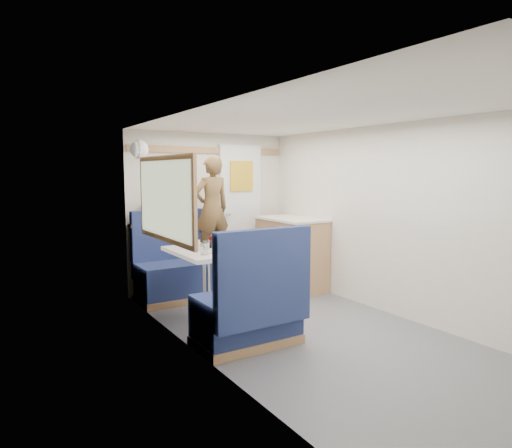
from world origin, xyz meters
TOP-DOWN VIEW (x-y plane):
  - floor at (0.00, 0.00)m, footprint 4.50×4.50m
  - ceiling at (0.00, 0.00)m, footprint 4.50×4.50m
  - wall_back at (0.00, 2.25)m, footprint 2.20×0.02m
  - wall_left at (-1.10, 0.00)m, footprint 0.02×4.50m
  - wall_right at (1.10, 0.00)m, footprint 0.02×4.50m
  - oak_trim_low at (0.00, 2.23)m, footprint 2.15×0.02m
  - oak_trim_high at (0.00, 2.23)m, footprint 2.15×0.02m
  - side_window at (-1.08, 1.00)m, footprint 0.04×1.30m
  - rear_door at (0.45, 2.22)m, footprint 0.62×0.12m
  - dinette_table at (-0.65, 1.00)m, footprint 0.62×0.92m
  - bench_far at (-0.65, 1.86)m, footprint 0.90×0.59m
  - bench_near at (-0.65, 0.14)m, footprint 0.90×0.59m
  - ledge at (-0.65, 2.12)m, footprint 0.90×0.14m
  - dome_light at (-1.04, 1.85)m, footprint 0.20×0.20m
  - galley_counter at (0.82, 1.55)m, footprint 0.57×0.92m
  - person at (-0.22, 1.73)m, footprint 0.47×0.32m
  - duffel_bag at (-0.62, 2.12)m, footprint 0.54×0.30m
  - tray at (-0.61, 0.88)m, footprint 0.31×0.36m
  - orange_fruit at (-0.51, 0.76)m, footprint 0.07×0.07m
  - cheese_block at (-0.59, 0.77)m, footprint 0.10×0.07m
  - wine_glass at (-0.64, 0.86)m, footprint 0.08×0.08m
  - tumbler_left at (-0.78, 0.77)m, footprint 0.07×0.07m
  - tumbler_mid at (-0.74, 1.19)m, footprint 0.07×0.07m
  - tumbler_right at (-0.67, 0.96)m, footprint 0.06×0.06m
  - beer_glass at (-0.44, 1.21)m, footprint 0.06×0.06m
  - pepper_grinder at (-0.61, 0.99)m, footprint 0.03×0.03m
  - salt_grinder at (-0.71, 1.05)m, footprint 0.04×0.04m
  - bread_loaf at (-0.43, 1.16)m, footprint 0.21×0.28m

SIDE VIEW (x-z plane):
  - floor at x=0.00m, z-range 0.00..0.00m
  - bench_far at x=-0.65m, z-range -0.22..0.83m
  - bench_near at x=-0.65m, z-range -0.22..0.83m
  - galley_counter at x=0.82m, z-range 0.01..0.93m
  - dinette_table at x=-0.65m, z-range 0.21..0.93m
  - tray at x=-0.61m, z-range 0.72..0.74m
  - cheese_block at x=-0.59m, z-range 0.74..0.77m
  - beer_glass at x=-0.44m, z-range 0.72..0.81m
  - pepper_grinder at x=-0.61m, z-range 0.72..0.81m
  - salt_grinder at x=-0.71m, z-range 0.72..0.82m
  - tumbler_right at x=-0.67m, z-range 0.72..0.82m
  - bread_loaf at x=-0.43m, z-range 0.72..0.82m
  - orange_fruit at x=-0.51m, z-range 0.74..0.81m
  - tumbler_left at x=-0.78m, z-range 0.72..0.83m
  - tumbler_mid at x=-0.74m, z-range 0.72..0.84m
  - wine_glass at x=-0.64m, z-range 0.76..0.93m
  - oak_trim_low at x=0.00m, z-range 0.81..0.89m
  - ledge at x=-0.65m, z-range 0.86..0.90m
  - rear_door at x=0.45m, z-range 0.04..1.90m
  - wall_back at x=0.00m, z-range 0.00..2.00m
  - wall_left at x=-1.10m, z-range 0.00..2.00m
  - wall_right at x=1.10m, z-range 0.00..2.00m
  - duffel_bag at x=-0.62m, z-range 0.90..1.15m
  - person at x=-0.22m, z-range 0.45..1.69m
  - side_window at x=-1.08m, z-range 0.89..1.61m
  - dome_light at x=-1.04m, z-range 1.65..1.85m
  - oak_trim_high at x=0.00m, z-range 1.74..1.82m
  - ceiling at x=0.00m, z-range 2.00..2.00m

